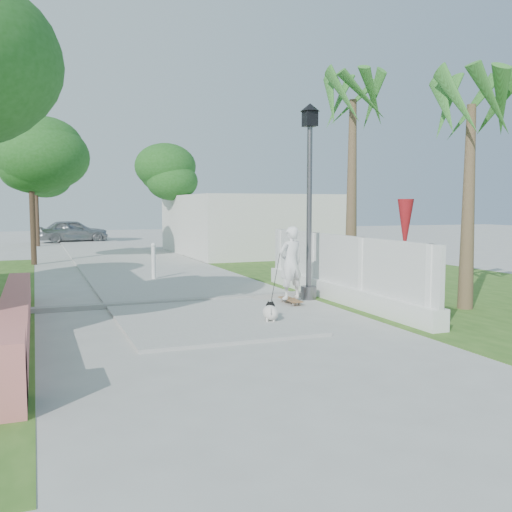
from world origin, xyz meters
name	(u,v)px	position (x,y,z in m)	size (l,w,h in m)	color
ground	(297,382)	(0.00, 0.00, 0.00)	(90.00, 90.00, 0.00)	#B7B7B2
path_strip	(106,253)	(0.00, 20.00, 0.03)	(3.20, 36.00, 0.06)	#B7B7B2
curb	(180,301)	(0.00, 6.00, 0.05)	(6.50, 0.25, 0.10)	#999993
grass_right	(395,278)	(7.00, 8.00, 0.01)	(8.00, 20.00, 0.01)	#325D1D
pink_wall	(14,322)	(-3.30, 3.55, 0.31)	(0.45, 8.20, 0.80)	#CB6A68
lattice_fence	(338,277)	(3.40, 5.00, 0.54)	(0.35, 7.00, 1.50)	white
building_right	(246,224)	(6.00, 18.00, 1.30)	(6.00, 8.00, 2.60)	silver
street_lamp	(309,194)	(2.90, 5.50, 2.43)	(0.44, 0.44, 4.44)	#59595E
bollard	(154,261)	(0.20, 10.00, 0.58)	(0.14, 0.14, 1.09)	white
patio_umbrella	(405,227)	(4.80, 4.50, 1.69)	(0.36, 0.36, 2.30)	#59595E
tree_path_left	(31,159)	(-2.98, 15.98, 3.82)	(3.40, 3.40, 5.23)	#4C3826
tree_path_right	(175,176)	(3.22, 19.98, 3.49)	(3.00, 3.00, 4.79)	#4C3826
tree_path_far	(36,173)	(-2.78, 25.98, 3.82)	(3.20, 3.20, 5.17)	#4C3826
palm_far	(353,112)	(4.60, 6.50, 4.48)	(1.80, 1.80, 5.30)	brown
palm_near	(471,117)	(5.40, 3.20, 3.95)	(1.80, 1.80, 4.70)	brown
skateboarder	(277,275)	(1.68, 4.49, 0.74)	(1.56, 2.05, 1.70)	#92623A
dog	(270,312)	(1.04, 3.33, 0.21)	(0.40, 0.55, 0.40)	silver
parked_car	(73,231)	(-0.83, 28.75, 0.66)	(1.57, 3.90, 1.33)	#A7ABAF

